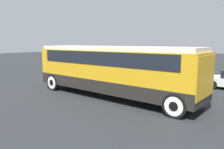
% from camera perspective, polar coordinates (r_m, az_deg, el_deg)
% --- Properties ---
extents(ground_plane, '(120.00, 120.00, 0.00)m').
position_cam_1_polar(ground_plane, '(13.17, 0.00, -5.85)').
color(ground_plane, '#26282B').
extents(tour_bus, '(10.64, 2.57, 3.01)m').
position_cam_1_polar(tour_bus, '(12.78, 0.33, 2.03)').
color(tour_bus, black).
rests_on(tour_bus, ground_plane).
extents(parked_car_near, '(4.42, 1.97, 1.44)m').
position_cam_1_polar(parked_car_near, '(17.06, 11.40, -0.30)').
color(parked_car_near, '#BCBCC1').
rests_on(parked_car_near, ground_plane).
extents(parked_car_mid, '(4.65, 1.89, 1.48)m').
position_cam_1_polar(parked_car_mid, '(22.08, 5.60, 1.81)').
color(parked_car_mid, '#2D5638').
rests_on(parked_car_mid, ground_plane).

